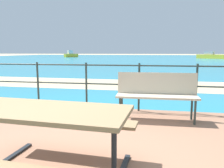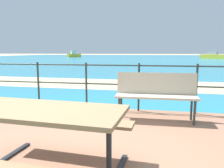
{
  "view_description": "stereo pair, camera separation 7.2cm",
  "coord_description": "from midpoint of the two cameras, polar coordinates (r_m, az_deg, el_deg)",
  "views": [
    {
      "loc": [
        0.85,
        -2.28,
        1.35
      ],
      "look_at": [
        -0.04,
        2.7,
        0.6
      ],
      "focal_mm": 35.52,
      "sensor_mm": 36.0,
      "label": 1
    },
    {
      "loc": [
        0.92,
        -2.27,
        1.35
      ],
      "look_at": [
        -0.04,
        2.7,
        0.6
      ],
      "focal_mm": 35.52,
      "sensor_mm": 36.0,
      "label": 2
    }
  ],
  "objects": [
    {
      "name": "patio_paving",
      "position": [
        2.77,
        -10.44,
        -20.17
      ],
      "size": [
        6.4,
        5.2,
        0.06
      ],
      "primitive_type": "cube",
      "color": "#996B51",
      "rests_on": "ground"
    },
    {
      "name": "boat_mid",
      "position": [
        46.02,
        24.18,
        6.57
      ],
      "size": [
        5.24,
        4.04,
        1.33
      ],
      "rotation": [
        0.0,
        0.0,
        5.68
      ],
      "color": "yellow",
      "rests_on": "sea_water"
    },
    {
      "name": "sea_water",
      "position": [
        42.3,
        9.06,
        6.45
      ],
      "size": [
        90.0,
        90.0,
        0.01
      ],
      "primitive_type": "cube",
      "color": "teal",
      "rests_on": "ground"
    },
    {
      "name": "beach_strip",
      "position": [
        9.08,
        4.48,
        -0.16
      ],
      "size": [
        54.05,
        4.18,
        0.01
      ],
      "primitive_type": "cube",
      "rotation": [
        0.0,
        0.0,
        -0.02
      ],
      "color": "tan",
      "rests_on": "ground"
    },
    {
      "name": "railing_fence",
      "position": [
        4.87,
        -0.4,
        0.86
      ],
      "size": [
        5.94,
        0.04,
        1.04
      ],
      "color": "#2D3833",
      "rests_on": "patio_paving"
    },
    {
      "name": "picnic_table",
      "position": [
        2.25,
        -18.02,
        -10.52
      ],
      "size": [
        1.71,
        1.58,
        0.76
      ],
      "rotation": [
        0.0,
        0.0,
        -0.07
      ],
      "color": "#8C704C",
      "rests_on": "patio_paving"
    },
    {
      "name": "boat_near",
      "position": [
        54.67,
        -10.45,
        7.42
      ],
      "size": [
        2.91,
        3.79,
        1.62
      ],
      "rotation": [
        0.0,
        0.0,
        0.98
      ],
      "color": "yellow",
      "rests_on": "sea_water"
    },
    {
      "name": "park_bench",
      "position": [
        4.26,
        10.92,
        -1.82
      ],
      "size": [
        1.5,
        0.44,
        0.89
      ],
      "rotation": [
        0.0,
        0.0,
        0.02
      ],
      "color": "#BCAD93",
      "rests_on": "patio_paving"
    }
  ]
}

